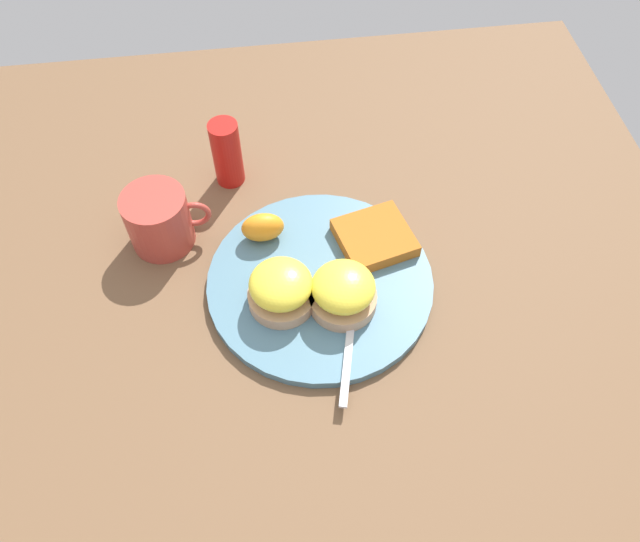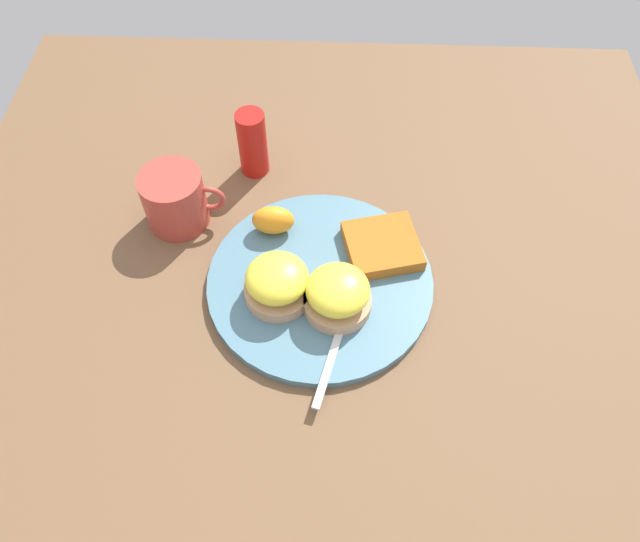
% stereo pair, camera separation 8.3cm
% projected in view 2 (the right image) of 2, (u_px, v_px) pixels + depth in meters
% --- Properties ---
extents(ground_plane, '(1.10, 1.10, 0.00)m').
position_uv_depth(ground_plane, '(320.00, 285.00, 0.86)').
color(ground_plane, brown).
extents(plate, '(0.31, 0.31, 0.01)m').
position_uv_depth(plate, '(320.00, 282.00, 0.85)').
color(plate, slate).
rests_on(plate, ground_plane).
extents(sandwich_benedict_left, '(0.09, 0.09, 0.06)m').
position_uv_depth(sandwich_benedict_left, '(277.00, 283.00, 0.81)').
color(sandwich_benedict_left, tan).
rests_on(sandwich_benedict_left, plate).
extents(sandwich_benedict_right, '(0.09, 0.09, 0.06)m').
position_uv_depth(sandwich_benedict_right, '(338.00, 294.00, 0.80)').
color(sandwich_benedict_right, tan).
rests_on(sandwich_benedict_right, plate).
extents(hashbrown_patty, '(0.12, 0.11, 0.02)m').
position_uv_depth(hashbrown_patty, '(382.00, 246.00, 0.87)').
color(hashbrown_patty, '#B05E1B').
rests_on(hashbrown_patty, plate).
extents(orange_wedge, '(0.06, 0.04, 0.04)m').
position_uv_depth(orange_wedge, '(273.00, 220.00, 0.88)').
color(orange_wedge, orange).
rests_on(orange_wedge, plate).
extents(fork, '(0.07, 0.24, 0.00)m').
position_uv_depth(fork, '(345.00, 314.00, 0.81)').
color(fork, silver).
rests_on(fork, plate).
extents(cup, '(0.12, 0.09, 0.09)m').
position_uv_depth(cup, '(175.00, 199.00, 0.89)').
color(cup, '#B23D33').
rests_on(cup, ground_plane).
extents(condiment_bottle, '(0.04, 0.04, 0.11)m').
position_uv_depth(condiment_bottle, '(252.00, 143.00, 0.94)').
color(condiment_bottle, '#B21914').
rests_on(condiment_bottle, ground_plane).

